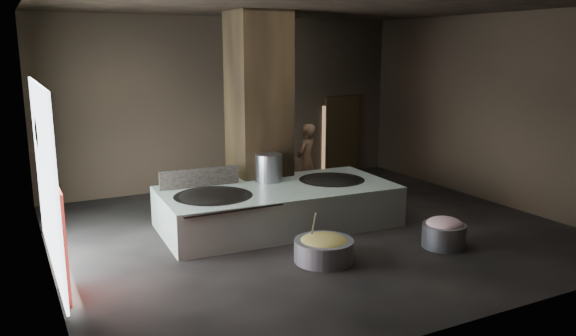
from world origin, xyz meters
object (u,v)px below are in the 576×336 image
veg_basin (324,250)px  hearth_platform (278,206)px  wok_left (213,200)px  meat_basin (444,235)px  stock_pot (269,168)px  cook (306,161)px  wok_right (332,184)px

veg_basin → hearth_platform: bearing=85.2°
wok_left → meat_basin: 4.49m
stock_pot → wok_left: bearing=-158.2°
wok_left → meat_basin: bearing=-35.0°
hearth_platform → wok_left: size_ratio=3.17×
cook → veg_basin: size_ratio=1.77×
hearth_platform → meat_basin: size_ratio=5.98×
wok_right → cook: (0.29, 1.67, 0.18)m
wok_left → meat_basin: (3.66, -2.56, -0.53)m
hearth_platform → meat_basin: (2.21, -2.61, -0.20)m
hearth_platform → cook: bearing=49.2°
wok_right → hearth_platform: bearing=-177.9°
hearth_platform → veg_basin: size_ratio=4.61×
wok_left → veg_basin: 2.54m
hearth_platform → wok_right: (1.35, 0.05, 0.33)m
wok_right → meat_basin: bearing=-72.1°
hearth_platform → cook: (1.64, 1.72, 0.51)m
hearth_platform → veg_basin: (-0.18, -2.18, -0.23)m
hearth_platform → stock_pot: size_ratio=7.67×
cook → stock_pot: bearing=-0.5°
veg_basin → cook: bearing=65.0°
stock_pot → meat_basin: size_ratio=0.78×
wok_right → cook: cook is taller
hearth_platform → stock_pot: 0.90m
wok_left → meat_basin: wok_left is taller
wok_left → stock_pot: stock_pot is taller
stock_pot → veg_basin: 2.90m
hearth_platform → stock_pot: (0.05, 0.55, 0.71)m
wok_right → stock_pot: (-1.30, 0.50, 0.38)m
cook → veg_basin: (-1.82, -3.90, -0.74)m
veg_basin → meat_basin: (2.39, -0.42, 0.03)m
veg_basin → wok_right: bearing=55.5°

